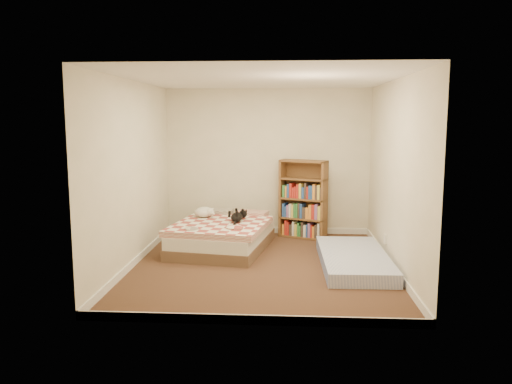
# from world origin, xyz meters

# --- Properties ---
(room) EXTENTS (3.51, 4.01, 2.51)m
(room) POSITION_xyz_m (0.00, 0.00, 1.20)
(room) COLOR #3F271B
(room) RESTS_ON ground
(bed) EXTENTS (1.56, 2.00, 0.48)m
(bed) POSITION_xyz_m (-0.64, 0.88, 0.22)
(bed) COLOR brown
(bed) RESTS_ON room
(bookshelf) EXTENTS (0.89, 0.56, 1.31)m
(bookshelf) POSITION_xyz_m (0.61, 1.70, 0.50)
(bookshelf) COLOR brown
(bookshelf) RESTS_ON room
(floor_mattress) EXTENTS (0.90, 1.96, 0.17)m
(floor_mattress) POSITION_xyz_m (1.25, 0.08, 0.09)
(floor_mattress) COLOR #7281BF
(floor_mattress) RESTS_ON room
(black_cat) EXTENTS (0.32, 0.68, 0.15)m
(black_cat) POSITION_xyz_m (-0.43, 0.89, 0.50)
(black_cat) COLOR black
(black_cat) RESTS_ON bed
(white_dog) EXTENTS (0.34, 0.37, 0.16)m
(white_dog) POSITION_xyz_m (-0.97, 1.17, 0.52)
(white_dog) COLOR white
(white_dog) RESTS_ON bed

